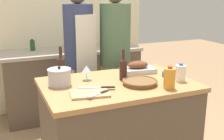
{
  "coord_description": "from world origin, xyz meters",
  "views": [
    {
      "loc": [
        -0.95,
        -2.1,
        1.62
      ],
      "look_at": [
        0.0,
        0.13,
        0.95
      ],
      "focal_mm": 45.0,
      "sensor_mm": 36.0,
      "label": 1
    }
  ],
  "objects_px": {
    "person_cook_aproned": "(79,55)",
    "stand_mixer": "(88,37)",
    "condiment_bottle_tall": "(32,45)",
    "condiment_bottle_short": "(66,44)",
    "wicker_basket": "(140,82)",
    "wine_bottle_dark": "(123,68)",
    "knife_chef": "(98,87)",
    "cutting_board": "(90,94)",
    "stock_pot": "(60,77)",
    "person_cook_guest": "(115,54)",
    "roasting_pan": "(138,68)",
    "milk_jug": "(181,73)",
    "juice_jug": "(169,78)",
    "mixing_bowl": "(169,73)",
    "wine_glass_left": "(86,69)",
    "knife_paring": "(99,94)",
    "wine_bottle_green": "(61,67)"
  },
  "relations": [
    {
      "from": "roasting_pan",
      "to": "wine_bottle_green",
      "type": "distance_m",
      "value": 0.75
    },
    {
      "from": "juice_jug",
      "to": "person_cook_guest",
      "type": "height_order",
      "value": "person_cook_guest"
    },
    {
      "from": "condiment_bottle_short",
      "to": "cutting_board",
      "type": "bearing_deg",
      "value": -98.04
    },
    {
      "from": "condiment_bottle_short",
      "to": "wine_bottle_green",
      "type": "bearing_deg",
      "value": -105.99
    },
    {
      "from": "wicker_basket",
      "to": "juice_jug",
      "type": "xyz_separation_m",
      "value": [
        0.17,
        -0.18,
        0.06
      ]
    },
    {
      "from": "mixing_bowl",
      "to": "roasting_pan",
      "type": "bearing_deg",
      "value": 129.87
    },
    {
      "from": "knife_chef",
      "to": "juice_jug",
      "type": "bearing_deg",
      "value": -19.6
    },
    {
      "from": "condiment_bottle_short",
      "to": "person_cook_guest",
      "type": "bearing_deg",
      "value": -59.72
    },
    {
      "from": "roasting_pan",
      "to": "knife_chef",
      "type": "bearing_deg",
      "value": -148.19
    },
    {
      "from": "wicker_basket",
      "to": "wine_bottle_dark",
      "type": "relative_size",
      "value": 1.09
    },
    {
      "from": "juice_jug",
      "to": "person_cook_aproned",
      "type": "height_order",
      "value": "person_cook_aproned"
    },
    {
      "from": "mixing_bowl",
      "to": "person_cook_guest",
      "type": "distance_m",
      "value": 0.8
    },
    {
      "from": "wicker_basket",
      "to": "knife_paring",
      "type": "bearing_deg",
      "value": -163.14
    },
    {
      "from": "juice_jug",
      "to": "knife_paring",
      "type": "height_order",
      "value": "juice_jug"
    },
    {
      "from": "roasting_pan",
      "to": "knife_paring",
      "type": "height_order",
      "value": "roasting_pan"
    },
    {
      "from": "knife_paring",
      "to": "wine_glass_left",
      "type": "bearing_deg",
      "value": 84.12
    },
    {
      "from": "condiment_bottle_tall",
      "to": "condiment_bottle_short",
      "type": "bearing_deg",
      "value": -20.4
    },
    {
      "from": "cutting_board",
      "to": "wine_bottle_green",
      "type": "height_order",
      "value": "wine_bottle_green"
    },
    {
      "from": "stock_pot",
      "to": "juice_jug",
      "type": "relative_size",
      "value": 1.06
    },
    {
      "from": "roasting_pan",
      "to": "condiment_bottle_tall",
      "type": "xyz_separation_m",
      "value": [
        -0.81,
        1.37,
        0.05
      ]
    },
    {
      "from": "mixing_bowl",
      "to": "knife_paring",
      "type": "relative_size",
      "value": 0.69
    },
    {
      "from": "person_cook_aproned",
      "to": "wine_bottle_green",
      "type": "bearing_deg",
      "value": -136.13
    },
    {
      "from": "stock_pot",
      "to": "condiment_bottle_short",
      "type": "distance_m",
      "value": 1.38
    },
    {
      "from": "stock_pot",
      "to": "knife_chef",
      "type": "distance_m",
      "value": 0.35
    },
    {
      "from": "knife_chef",
      "to": "cutting_board",
      "type": "bearing_deg",
      "value": -140.32
    },
    {
      "from": "wine_bottle_green",
      "to": "wine_bottle_dark",
      "type": "distance_m",
      "value": 0.55
    },
    {
      "from": "condiment_bottle_tall",
      "to": "knife_paring",
      "type": "bearing_deg",
      "value": -82.99
    },
    {
      "from": "roasting_pan",
      "to": "cutting_board",
      "type": "relative_size",
      "value": 1.04
    },
    {
      "from": "roasting_pan",
      "to": "stock_pot",
      "type": "xyz_separation_m",
      "value": [
        -0.79,
        -0.1,
        0.03
      ]
    },
    {
      "from": "stock_pot",
      "to": "wine_glass_left",
      "type": "distance_m",
      "value": 0.26
    },
    {
      "from": "condiment_bottle_short",
      "to": "juice_jug",
      "type": "bearing_deg",
      "value": -76.9
    },
    {
      "from": "person_cook_aproned",
      "to": "stand_mixer",
      "type": "bearing_deg",
      "value": 48.69
    },
    {
      "from": "milk_jug",
      "to": "person_cook_aproned",
      "type": "bearing_deg",
      "value": 120.76
    },
    {
      "from": "condiment_bottle_tall",
      "to": "condiment_bottle_short",
      "type": "xyz_separation_m",
      "value": [
        0.4,
        -0.15,
        0.01
      ]
    },
    {
      "from": "mixing_bowl",
      "to": "milk_jug",
      "type": "height_order",
      "value": "milk_jug"
    },
    {
      "from": "stock_pot",
      "to": "knife_paring",
      "type": "distance_m",
      "value": 0.43
    },
    {
      "from": "wine_bottle_dark",
      "to": "stand_mixer",
      "type": "height_order",
      "value": "stand_mixer"
    },
    {
      "from": "juice_jug",
      "to": "mixing_bowl",
      "type": "bearing_deg",
      "value": 56.38
    },
    {
      "from": "wicker_basket",
      "to": "knife_paring",
      "type": "relative_size",
      "value": 1.56
    },
    {
      "from": "cutting_board",
      "to": "person_cook_guest",
      "type": "xyz_separation_m",
      "value": [
        0.63,
        0.95,
        0.07
      ]
    },
    {
      "from": "stand_mixer",
      "to": "person_cook_aproned",
      "type": "bearing_deg",
      "value": -115.38
    },
    {
      "from": "juice_jug",
      "to": "milk_jug",
      "type": "bearing_deg",
      "value": 32.29
    },
    {
      "from": "wine_bottle_green",
      "to": "condiment_bottle_tall",
      "type": "xyz_separation_m",
      "value": [
        -0.07,
        1.33,
        -0.02
      ]
    },
    {
      "from": "wine_bottle_dark",
      "to": "stand_mixer",
      "type": "distance_m",
      "value": 1.53
    },
    {
      "from": "roasting_pan",
      "to": "person_cook_aproned",
      "type": "height_order",
      "value": "person_cook_aproned"
    },
    {
      "from": "milk_jug",
      "to": "wine_glass_left",
      "type": "height_order",
      "value": "milk_jug"
    },
    {
      "from": "wine_bottle_green",
      "to": "person_cook_aproned",
      "type": "relative_size",
      "value": 0.18
    },
    {
      "from": "stock_pot",
      "to": "milk_jug",
      "type": "distance_m",
      "value": 1.04
    },
    {
      "from": "condiment_bottle_tall",
      "to": "milk_jug",
      "type": "bearing_deg",
      "value": -60.19
    },
    {
      "from": "stock_pot",
      "to": "milk_jug",
      "type": "bearing_deg",
      "value": -16.63
    }
  ]
}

